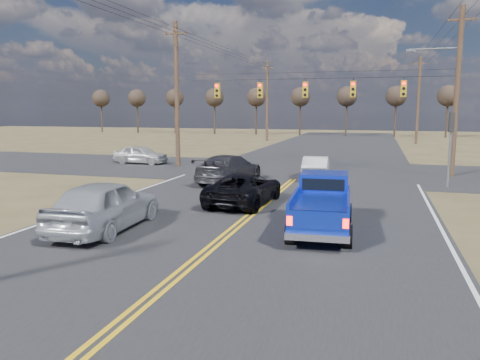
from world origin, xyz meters
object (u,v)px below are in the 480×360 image
(silver_suv, at_px, (105,205))
(black_suv, at_px, (244,189))
(white_car_queue, at_px, (316,167))
(dgrey_car_queue, at_px, (229,169))
(pickup_truck, at_px, (322,205))
(cross_car_west, at_px, (141,155))

(silver_suv, xyz_separation_m, black_suv, (3.35, 5.52, -0.19))
(black_suv, height_order, white_car_queue, black_suv)
(white_car_queue, height_order, dgrey_car_queue, dgrey_car_queue)
(silver_suv, xyz_separation_m, white_car_queue, (5.36, 13.88, -0.20))
(pickup_truck, relative_size, silver_suv, 0.98)
(white_car_queue, xyz_separation_m, cross_car_west, (-13.57, 3.91, 0.03))
(dgrey_car_queue, bearing_deg, white_car_queue, -141.05)
(silver_suv, relative_size, white_car_queue, 1.26)
(silver_suv, relative_size, cross_car_west, 1.26)
(silver_suv, bearing_deg, black_suv, -123.93)
(pickup_truck, relative_size, white_car_queue, 1.23)
(dgrey_car_queue, bearing_deg, cross_car_west, -30.44)
(pickup_truck, height_order, black_suv, pickup_truck)
(black_suv, height_order, dgrey_car_queue, dgrey_car_queue)
(silver_suv, bearing_deg, pickup_truck, -167.83)
(pickup_truck, relative_size, black_suv, 1.02)
(black_suv, distance_m, cross_car_west, 16.86)
(cross_car_west, bearing_deg, dgrey_car_queue, -124.43)
(black_suv, distance_m, dgrey_car_queue, 6.01)
(black_suv, height_order, cross_car_west, cross_car_west)
(silver_suv, bearing_deg, white_car_queue, -113.82)
(silver_suv, height_order, cross_car_west, silver_suv)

